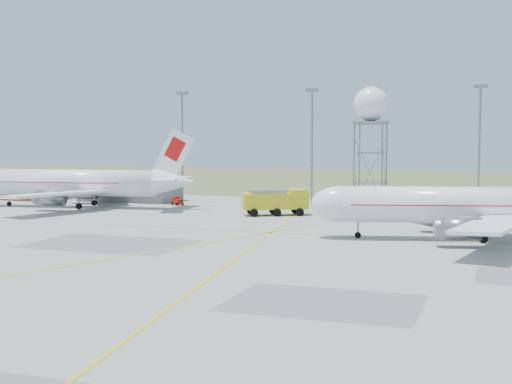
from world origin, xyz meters
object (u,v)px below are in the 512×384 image
(airliner_far, at_px, (78,183))
(fire_truck, at_px, (277,203))
(baggage_tug, at_px, (177,202))
(airliner_main, at_px, (465,206))
(radar_tower, at_px, (371,142))

(airliner_far, distance_m, fire_truck, 36.05)
(airliner_far, xyz_separation_m, baggage_tug, (14.31, 9.32, -3.57))
(airliner_main, bearing_deg, baggage_tug, -42.81)
(airliner_far, xyz_separation_m, fire_truck, (35.98, -0.39, -2.22))
(airliner_far, bearing_deg, airliner_main, 156.21)
(airliner_main, xyz_separation_m, baggage_tug, (-50.53, 27.04, -3.41))
(fire_truck, xyz_separation_m, baggage_tug, (-21.67, 9.71, -1.35))
(airliner_main, relative_size, radar_tower, 1.88)
(airliner_far, relative_size, baggage_tug, 17.28)
(radar_tower, distance_m, fire_truck, 18.47)
(airliner_far, distance_m, baggage_tug, 17.45)
(radar_tower, relative_size, baggage_tug, 8.77)
(baggage_tug, bearing_deg, fire_truck, 5.02)
(airliner_main, bearing_deg, airliner_far, -29.94)
(airliner_main, distance_m, fire_truck, 33.73)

